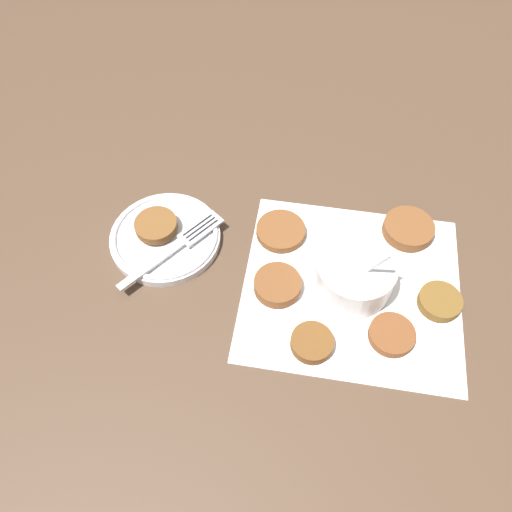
{
  "coord_description": "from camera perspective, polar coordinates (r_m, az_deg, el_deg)",
  "views": [
    {
      "loc": [
        -0.16,
        -0.34,
        0.65
      ],
      "look_at": [
        -0.14,
        0.07,
        0.02
      ],
      "focal_mm": 35.0,
      "sensor_mm": 36.0,
      "label": 1
    }
  ],
  "objects": [
    {
      "name": "sauce_bowl",
      "position": [
        0.74,
        11.14,
        -2.24
      ],
      "size": [
        0.12,
        0.11,
        0.11
      ],
      "color": "silver",
      "rests_on": "napkin"
    },
    {
      "name": "fritter_1",
      "position": [
        0.83,
        17.01,
        3.01
      ],
      "size": [
        0.08,
        0.08,
        0.02
      ],
      "color": "brown",
      "rests_on": "napkin"
    },
    {
      "name": "fritter_on_plate",
      "position": [
        0.8,
        -11.35,
        3.46
      ],
      "size": [
        0.07,
        0.07,
        0.01
      ],
      "color": "brown",
      "rests_on": "serving_plate"
    },
    {
      "name": "fritter_0",
      "position": [
        0.7,
        6.41,
        -9.81
      ],
      "size": [
        0.06,
        0.06,
        0.02
      ],
      "color": "brown",
      "rests_on": "napkin"
    },
    {
      "name": "fritter_2",
      "position": [
        0.8,
        2.84,
        2.88
      ],
      "size": [
        0.08,
        0.08,
        0.01
      ],
      "color": "brown",
      "rests_on": "napkin"
    },
    {
      "name": "fritter_3",
      "position": [
        0.77,
        20.25,
        -4.89
      ],
      "size": [
        0.06,
        0.06,
        0.02
      ],
      "color": "brown",
      "rests_on": "napkin"
    },
    {
      "name": "fritter_5",
      "position": [
        0.73,
        15.25,
        -8.66
      ],
      "size": [
        0.06,
        0.06,
        0.01
      ],
      "color": "brown",
      "rests_on": "napkin"
    },
    {
      "name": "fritter_4",
      "position": [
        0.74,
        2.47,
        -3.32
      ],
      "size": [
        0.07,
        0.07,
        0.02
      ],
      "color": "brown",
      "rests_on": "napkin"
    },
    {
      "name": "ground_plane",
      "position": [
        0.75,
        11.11,
        -5.23
      ],
      "size": [
        4.0,
        4.0,
        0.0
      ],
      "primitive_type": "plane",
      "color": "#4C3828"
    },
    {
      "name": "serving_plate",
      "position": [
        0.8,
        -10.32,
        2.19
      ],
      "size": [
        0.17,
        0.17,
        0.02
      ],
      "color": "silver",
      "rests_on": "ground_plane"
    },
    {
      "name": "napkin",
      "position": [
        0.76,
        10.88,
        -3.47
      ],
      "size": [
        0.37,
        0.35,
        0.0
      ],
      "color": "white",
      "rests_on": "ground_plane"
    },
    {
      "name": "fork",
      "position": [
        0.78,
        -8.48,
        1.56
      ],
      "size": [
        0.16,
        0.14,
        0.0
      ],
      "color": "silver",
      "rests_on": "serving_plate"
    }
  ]
}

